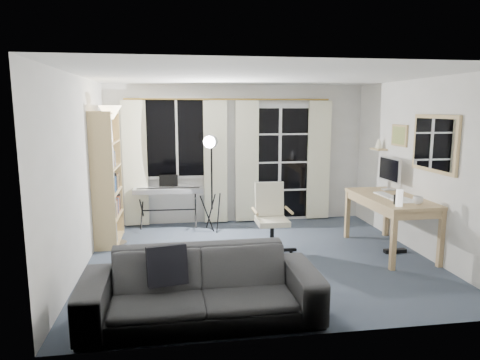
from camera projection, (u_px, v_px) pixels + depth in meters
name	position (u px, v px, depth m)	size (l,w,h in m)	color
floor	(259.00, 259.00, 5.76)	(4.50, 4.00, 0.02)	#3E495A
window	(177.00, 138.00, 7.28)	(1.20, 0.08, 1.40)	white
french_door	(279.00, 164.00, 7.62)	(1.32, 0.09, 2.11)	white
curtains	(231.00, 161.00, 7.39)	(3.60, 0.07, 2.13)	gold
bookshelf	(105.00, 181.00, 6.32)	(0.31, 0.91, 1.96)	tan
torchiere_lamp	(111.00, 134.00, 6.08)	(0.41, 0.41, 2.04)	#B2B2B7
keyboard_piano	(169.00, 191.00, 7.13)	(1.17, 0.59, 0.84)	black
studio_light	(211.00, 153.00, 6.82)	(0.36, 0.37, 1.62)	black
office_chair	(270.00, 211.00, 5.98)	(0.65, 0.68, 0.98)	black
desk	(391.00, 203.00, 5.96)	(0.76, 1.48, 0.79)	#9F8152
monitor	(390.00, 170.00, 6.37)	(0.19, 0.57, 0.49)	silver
desk_clutter	(395.00, 213.00, 5.74)	(0.45, 0.90, 1.00)	white
mug	(418.00, 199.00, 5.46)	(0.13, 0.10, 0.13)	silver
wall_mirror	(435.00, 144.00, 5.49)	(0.04, 0.94, 0.74)	tan
framed_print	(399.00, 135.00, 6.36)	(0.03, 0.42, 0.32)	tan
wall_shelf	(379.00, 146.00, 6.87)	(0.16, 0.30, 0.18)	tan
sofa	(201.00, 275.00, 4.05)	(2.25, 0.68, 0.88)	#313133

